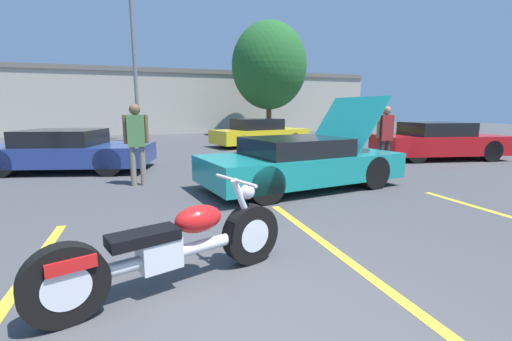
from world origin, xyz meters
name	(u,v)px	position (x,y,z in m)	size (l,w,h in m)	color
parking_stripe_back	(351,263)	(1.37, 1.08, 0.00)	(0.12, 4.63, 0.01)	yellow
far_building	(154,100)	(0.00, 24.43, 2.34)	(32.00, 4.20, 4.40)	#B2AD9E
light_pole	(136,58)	(-0.96, 16.94, 4.19)	(1.21, 0.28, 7.62)	slate
tree_background	(269,66)	(6.86, 18.91, 4.34)	(4.67, 4.67, 7.03)	brown
motorcycle	(172,248)	(-0.51, 1.14, 0.39)	(2.33, 1.05, 0.96)	black
show_car_hood_open	(302,162)	(2.43, 4.62, 0.55)	(4.45, 2.53, 1.93)	teal
parked_car_right_row	(438,141)	(8.68, 7.17, 0.59)	(4.38, 2.51, 1.23)	red
parked_car_mid_right_row	(260,133)	(4.27, 12.99, 0.58)	(4.70, 2.79, 1.24)	yellow
parked_car_mid_left_row	(69,151)	(-2.70, 8.39, 0.55)	(4.51, 2.89, 1.12)	navy
spectator_near_motorcycle	(385,133)	(5.31, 5.63, 1.04)	(0.52, 0.23, 1.74)	#333338
spectator_by_show_car	(136,137)	(-0.89, 5.90, 1.06)	(0.52, 0.23, 1.77)	gray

